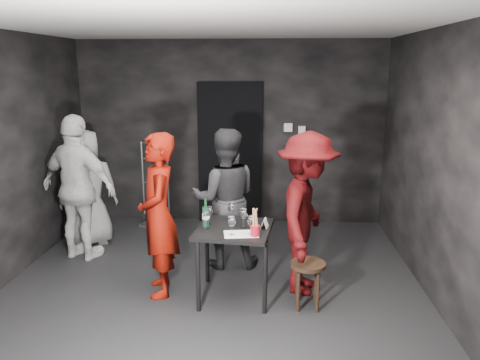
# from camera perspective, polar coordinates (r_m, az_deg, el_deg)

# --- Properties ---
(floor) EXTENTS (4.50, 5.00, 0.02)m
(floor) POSITION_cam_1_polar(r_m,az_deg,el_deg) (4.99, -3.67, -13.96)
(floor) COLOR black
(floor) RESTS_ON ground
(ceiling) EXTENTS (4.50, 5.00, 0.02)m
(ceiling) POSITION_cam_1_polar(r_m,az_deg,el_deg) (4.44, -4.23, 18.63)
(ceiling) COLOR silver
(ceiling) RESTS_ON ground
(wall_back) EXTENTS (4.50, 0.04, 2.70)m
(wall_back) POSITION_cam_1_polar(r_m,az_deg,el_deg) (6.98, -1.18, 5.73)
(wall_back) COLOR black
(wall_back) RESTS_ON ground
(wall_front) EXTENTS (4.50, 0.04, 2.70)m
(wall_front) POSITION_cam_1_polar(r_m,az_deg,el_deg) (2.20, -12.87, -12.67)
(wall_front) COLOR black
(wall_front) RESTS_ON ground
(wall_right) EXTENTS (0.04, 5.00, 2.70)m
(wall_right) POSITION_cam_1_polar(r_m,az_deg,el_deg) (4.78, 23.88, 0.86)
(wall_right) COLOR black
(wall_right) RESTS_ON ground
(doorway) EXTENTS (0.95, 0.10, 2.10)m
(doorway) POSITION_cam_1_polar(r_m,az_deg,el_deg) (6.97, -1.21, 3.22)
(doorway) COLOR black
(doorway) RESTS_ON ground
(wallbox_upper) EXTENTS (0.12, 0.06, 0.12)m
(wallbox_upper) POSITION_cam_1_polar(r_m,az_deg,el_deg) (6.89, 5.88, 6.40)
(wallbox_upper) COLOR #B7B7B2
(wallbox_upper) RESTS_ON wall_back
(wallbox_lower) EXTENTS (0.10, 0.06, 0.14)m
(wallbox_lower) POSITION_cam_1_polar(r_m,az_deg,el_deg) (6.91, 7.54, 5.96)
(wallbox_lower) COLOR #B7B7B2
(wallbox_lower) RESTS_ON wall_back
(hand_truck) EXTENTS (0.42, 0.35, 1.25)m
(hand_truck) POSITION_cam_1_polar(r_m,az_deg,el_deg) (7.13, -10.20, -3.58)
(hand_truck) COLOR #B2B2B7
(hand_truck) RESTS_ON floor
(tasting_table) EXTENTS (0.72, 0.72, 0.75)m
(tasting_table) POSITION_cam_1_polar(r_m,az_deg,el_deg) (4.72, -0.74, -6.93)
(tasting_table) COLOR black
(tasting_table) RESTS_ON floor
(stool) EXTENTS (0.34, 0.34, 0.47)m
(stool) POSITION_cam_1_polar(r_m,az_deg,el_deg) (4.67, 8.27, -11.02)
(stool) COLOR black
(stool) RESTS_ON floor
(server_red) EXTENTS (0.62, 0.79, 1.90)m
(server_red) POSITION_cam_1_polar(r_m,az_deg,el_deg) (4.80, -9.97, -3.07)
(server_red) COLOR maroon
(server_red) RESTS_ON floor
(woman_black) EXTENTS (0.92, 0.57, 1.79)m
(woman_black) POSITION_cam_1_polar(r_m,az_deg,el_deg) (5.42, -1.87, -1.50)
(woman_black) COLOR #282829
(woman_black) RESTS_ON floor
(man_maroon) EXTENTS (0.82, 1.32, 1.90)m
(man_maroon) POSITION_cam_1_polar(r_m,az_deg,el_deg) (4.82, 8.16, -2.88)
(man_maroon) COLOR #3E0607
(man_maroon) RESTS_ON floor
(bystander_cream) EXTENTS (1.36, 0.96, 2.10)m
(bystander_cream) POSITION_cam_1_polar(r_m,az_deg,el_deg) (5.91, -19.19, 0.59)
(bystander_cream) COLOR silver
(bystander_cream) RESTS_ON floor
(bystander_grey) EXTENTS (0.87, 0.68, 1.57)m
(bystander_grey) POSITION_cam_1_polar(r_m,az_deg,el_deg) (6.42, -18.07, -0.78)
(bystander_grey) COLOR gray
(bystander_grey) RESTS_ON floor
(tasting_mat) EXTENTS (0.35, 0.26, 0.00)m
(tasting_mat) POSITION_cam_1_polar(r_m,az_deg,el_deg) (4.51, 0.12, -6.60)
(tasting_mat) COLOR white
(tasting_mat) RESTS_ON tasting_table
(wine_glass_a) EXTENTS (0.08, 0.08, 0.19)m
(wine_glass_a) POSITION_cam_1_polar(r_m,az_deg,el_deg) (4.63, -4.13, -4.82)
(wine_glass_a) COLOR white
(wine_glass_a) RESTS_ON tasting_table
(wine_glass_b) EXTENTS (0.09, 0.09, 0.20)m
(wine_glass_b) POSITION_cam_1_polar(r_m,az_deg,el_deg) (4.79, -3.76, -4.17)
(wine_glass_b) COLOR white
(wine_glass_b) RESTS_ON tasting_table
(wine_glass_c) EXTENTS (0.11, 0.11, 0.22)m
(wine_glass_c) POSITION_cam_1_polar(r_m,az_deg,el_deg) (4.84, -0.98, -3.80)
(wine_glass_c) COLOR white
(wine_glass_c) RESTS_ON tasting_table
(wine_glass_d) EXTENTS (0.10, 0.10, 0.20)m
(wine_glass_d) POSITION_cam_1_polar(r_m,az_deg,el_deg) (4.46, -1.03, -5.48)
(wine_glass_d) COLOR white
(wine_glass_d) RESTS_ON tasting_table
(wine_glass_e) EXTENTS (0.08, 0.08, 0.20)m
(wine_glass_e) POSITION_cam_1_polar(r_m,az_deg,el_deg) (4.47, 1.37, -5.40)
(wine_glass_e) COLOR white
(wine_glass_e) RESTS_ON tasting_table
(wine_glass_f) EXTENTS (0.10, 0.10, 0.22)m
(wine_glass_f) POSITION_cam_1_polar(r_m,az_deg,el_deg) (4.65, 0.41, -4.57)
(wine_glass_f) COLOR white
(wine_glass_f) RESTS_ON tasting_table
(wine_bottle) EXTENTS (0.07, 0.07, 0.29)m
(wine_bottle) POSITION_cam_1_polar(r_m,az_deg,el_deg) (4.69, -4.20, -4.39)
(wine_bottle) COLOR black
(wine_bottle) RESTS_ON tasting_table
(breadstick_cup) EXTENTS (0.09, 0.09, 0.29)m
(breadstick_cup) POSITION_cam_1_polar(r_m,az_deg,el_deg) (4.42, 1.86, -5.24)
(breadstick_cup) COLOR maroon
(breadstick_cup) RESTS_ON tasting_table
(reserved_card) EXTENTS (0.09, 0.13, 0.09)m
(reserved_card) POSITION_cam_1_polar(r_m,az_deg,el_deg) (4.68, 2.83, -5.27)
(reserved_card) COLOR white
(reserved_card) RESTS_ON tasting_table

